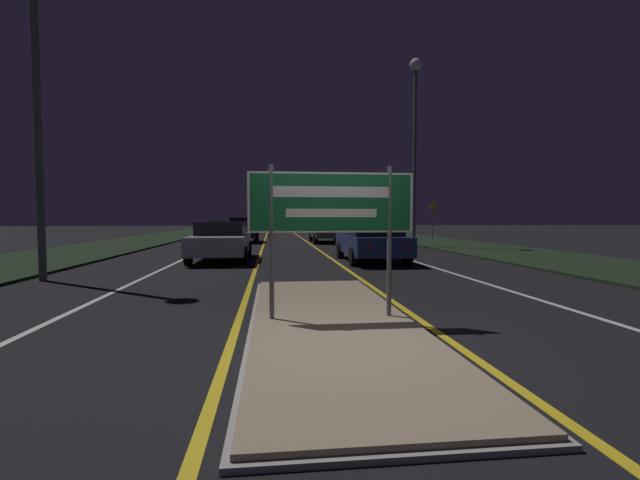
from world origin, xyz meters
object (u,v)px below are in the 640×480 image
at_px(highway_sign, 331,209).
at_px(streetlight_left_near, 34,24).
at_px(car_approaching_0, 221,240).
at_px(streetlight_right_near, 415,118).
at_px(car_receding_2, 357,227).
at_px(car_receding_1, 326,230).
at_px(car_receding_0, 371,241).
at_px(car_approaching_2, 220,227).
at_px(car_approaching_1, 243,230).
at_px(warning_sign, 433,217).

height_order(highway_sign, streetlight_left_near, streetlight_left_near).
xyz_separation_m(streetlight_left_near, car_approaching_0, (3.81, 4.73, -5.49)).
height_order(streetlight_right_near, car_receding_2, streetlight_right_near).
bearing_deg(car_receding_1, car_approaching_0, -115.94).
bearing_deg(streetlight_right_near, car_receding_0, -119.73).
bearing_deg(car_approaching_0, car_receding_0, -11.71).
relative_size(highway_sign, car_receding_0, 0.54).
relative_size(car_receding_0, car_approaching_0, 0.94).
distance_m(car_receding_0, car_receding_1, 11.92).
height_order(highway_sign, car_approaching_2, highway_sign).
bearing_deg(car_receding_2, car_approaching_2, 159.30).
xyz_separation_m(car_receding_2, car_approaching_0, (-8.80, -18.79, -0.02)).
bearing_deg(streetlight_left_near, car_receding_1, 59.72).
distance_m(car_receding_1, car_approaching_1, 5.33).
relative_size(streetlight_right_near, car_approaching_1, 2.29).
bearing_deg(car_approaching_0, streetlight_left_near, -128.89).
height_order(streetlight_left_near, car_receding_1, streetlight_left_near).
xyz_separation_m(car_approaching_1, warning_sign, (12.89, 0.83, 0.78)).
height_order(car_receding_0, car_receding_2, car_receding_2).
height_order(car_receding_0, car_approaching_0, car_receding_0).
distance_m(streetlight_left_near, car_approaching_1, 17.71).
bearing_deg(warning_sign, car_approaching_1, -176.33).
bearing_deg(car_receding_0, car_approaching_0, 168.29).
height_order(streetlight_left_near, car_receding_0, streetlight_left_near).
distance_m(highway_sign, warning_sign, 24.52).
bearing_deg(warning_sign, car_approaching_2, 145.83).
xyz_separation_m(streetlight_left_near, car_approaching_2, (1.04, 27.89, -5.52)).
height_order(streetlight_left_near, car_approaching_1, streetlight_left_near).
xyz_separation_m(streetlight_right_near, car_approaching_0, (-9.21, -5.61, -5.96)).
bearing_deg(car_receding_0, highway_sign, -106.96).
bearing_deg(car_approaching_0, car_approaching_1, 89.97).
height_order(highway_sign, warning_sign, warning_sign).
relative_size(car_receding_0, warning_sign, 1.77).
xyz_separation_m(highway_sign, car_receding_1, (2.54, 20.60, -0.92)).
xyz_separation_m(highway_sign, streetlight_right_near, (6.49, 15.40, 5.01)).
bearing_deg(car_approaching_1, car_approaching_0, -90.03).
distance_m(car_receding_2, car_approaching_2, 12.38).
distance_m(streetlight_right_near, car_approaching_2, 22.08).
distance_m(car_receding_0, car_approaching_1, 13.88).
xyz_separation_m(streetlight_right_near, car_receding_1, (-3.95, 5.20, -5.93)).
bearing_deg(streetlight_left_near, highway_sign, -37.71).
height_order(streetlight_right_near, car_receding_0, streetlight_right_near).
distance_m(streetlight_left_near, warning_sign, 24.46).
bearing_deg(car_approaching_1, highway_sign, -82.80).
height_order(streetlight_right_near, car_approaching_2, streetlight_right_near).
distance_m(streetlight_right_near, car_receding_0, 9.77).
distance_m(highway_sign, streetlight_left_near, 9.43).
bearing_deg(car_receding_2, highway_sign, -102.00).
distance_m(streetlight_left_near, streetlight_right_near, 16.64).
relative_size(car_receding_0, car_receding_2, 1.01).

